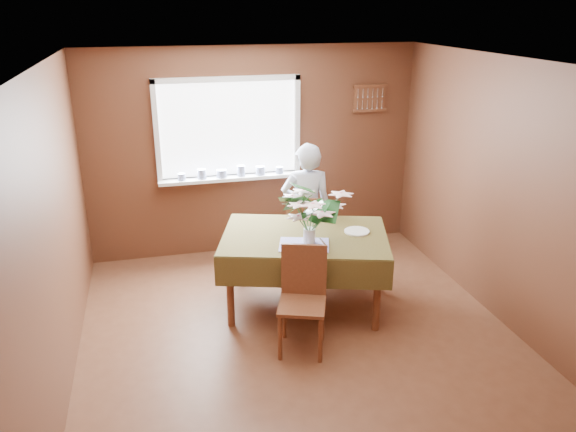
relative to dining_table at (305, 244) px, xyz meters
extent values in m
plane|color=brown|center=(-0.20, -0.67, -0.69)|extent=(4.50, 4.50, 0.00)
plane|color=white|center=(-0.20, -0.67, 1.81)|extent=(4.50, 4.50, 0.00)
plane|color=brown|center=(-0.20, 1.58, 0.56)|extent=(4.00, 0.00, 4.00)
plane|color=brown|center=(-0.20, -2.92, 0.56)|extent=(4.00, 0.00, 4.00)
plane|color=brown|center=(-2.20, -0.67, 0.56)|extent=(0.00, 4.50, 4.50)
plane|color=brown|center=(1.80, -0.67, 0.56)|extent=(0.00, 4.50, 4.50)
cube|color=white|center=(-0.50, 1.57, 0.86)|extent=(1.60, 0.01, 1.10)
cube|color=white|center=(-0.50, 1.55, 1.44)|extent=(1.72, 0.06, 0.06)
cube|color=white|center=(-0.50, 1.55, 0.28)|extent=(1.72, 0.06, 0.06)
cube|color=white|center=(-1.33, 1.55, 0.86)|extent=(0.06, 0.06, 1.22)
cube|color=white|center=(0.33, 1.55, 0.86)|extent=(0.06, 0.06, 1.22)
cube|color=white|center=(-0.50, 1.48, 0.29)|extent=(1.72, 0.20, 0.04)
cylinder|color=white|center=(-1.09, 1.46, 0.35)|extent=(0.09, 0.09, 0.08)
cylinder|color=white|center=(-0.85, 1.46, 0.36)|extent=(0.11, 0.11, 0.12)
cylinder|color=white|center=(-0.62, 1.46, 0.35)|extent=(0.12, 0.12, 0.09)
cylinder|color=white|center=(-0.38, 1.46, 0.37)|extent=(0.10, 0.10, 0.13)
cylinder|color=white|center=(-0.15, 1.46, 0.36)|extent=(0.11, 0.11, 0.10)
cylinder|color=white|center=(0.09, 1.46, 0.35)|extent=(0.09, 0.09, 0.08)
cube|color=brown|center=(1.25, 1.56, 1.16)|extent=(0.40, 0.03, 0.30)
cube|color=brown|center=(1.25, 1.54, 1.31)|extent=(0.44, 0.04, 0.03)
cube|color=brown|center=(1.25, 1.54, 1.01)|extent=(0.44, 0.04, 0.03)
cylinder|color=brown|center=(-0.79, -0.21, -0.32)|extent=(0.07, 0.07, 0.74)
cylinder|color=brown|center=(0.54, -0.62, -0.32)|extent=(0.07, 0.07, 0.74)
cylinder|color=brown|center=(-0.54, 0.62, -0.32)|extent=(0.07, 0.07, 0.74)
cylinder|color=brown|center=(0.79, 0.21, -0.32)|extent=(0.07, 0.07, 0.74)
cube|color=brown|center=(0.00, 0.00, 0.06)|extent=(1.79, 1.45, 0.04)
cube|color=#3E3516|center=(0.00, 0.00, 0.09)|extent=(1.87, 1.53, 0.01)
cube|color=#3E3516|center=(-0.16, -0.52, -0.06)|extent=(1.55, 0.49, 0.29)
cube|color=#3E3516|center=(0.16, 0.53, -0.06)|extent=(1.55, 0.49, 0.29)
cube|color=#3E3516|center=(-0.77, 0.24, -0.06)|extent=(0.33, 1.05, 0.29)
cube|color=#3E3516|center=(0.77, -0.24, -0.06)|extent=(0.33, 1.05, 0.29)
cube|color=#506CE5|center=(-0.08, -0.25, 0.10)|extent=(0.55, 0.46, 0.01)
cylinder|color=brown|center=(0.46, 0.92, -0.48)|extent=(0.04, 0.04, 0.43)
cylinder|color=brown|center=(0.13, 1.03, -0.48)|extent=(0.04, 0.04, 0.43)
cylinder|color=brown|center=(0.34, 0.59, -0.48)|extent=(0.04, 0.04, 0.43)
cylinder|color=brown|center=(0.02, 0.71, -0.48)|extent=(0.04, 0.04, 0.43)
cube|color=brown|center=(0.24, 0.81, -0.24)|extent=(0.52, 0.52, 0.03)
cube|color=brown|center=(0.17, 0.64, 0.01)|extent=(0.39, 0.16, 0.48)
cylinder|color=brown|center=(-0.46, -0.87, -0.47)|extent=(0.04, 0.04, 0.44)
cylinder|color=brown|center=(-0.13, -0.99, -0.47)|extent=(0.04, 0.04, 0.44)
cylinder|color=brown|center=(-0.34, -0.54, -0.47)|extent=(0.04, 0.04, 0.44)
cylinder|color=brown|center=(-0.01, -0.66, -0.47)|extent=(0.04, 0.04, 0.44)
cube|color=brown|center=(-0.24, -0.77, -0.24)|extent=(0.52, 0.52, 0.03)
cube|color=brown|center=(-0.17, -0.59, 0.02)|extent=(0.39, 0.17, 0.49)
imported|color=white|center=(0.22, 0.72, 0.08)|extent=(0.62, 0.46, 1.54)
cylinder|color=white|center=(-0.01, -0.20, 0.17)|extent=(0.12, 0.12, 0.15)
cylinder|color=#33662D|center=(-0.01, -0.20, 0.28)|extent=(0.07, 0.07, 0.10)
cylinder|color=white|center=(0.53, -0.06, 0.10)|extent=(0.30, 0.30, 0.01)
cube|color=silver|center=(0.11, -0.25, 0.11)|extent=(0.03, 0.23, 0.00)
camera|label=1|loc=(-1.41, -4.93, 2.24)|focal=35.00mm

